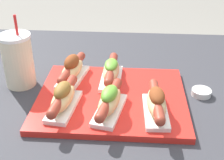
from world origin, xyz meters
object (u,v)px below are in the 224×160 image
(hot_dog_0, at_px, (63,97))
(hot_dog_1, at_px, (109,101))
(hot_dog_4, at_px, (111,71))
(sauce_bowl, at_px, (201,92))
(drink_cup, at_px, (18,60))
(hot_dog_3, at_px, (72,69))
(hot_dog_2, at_px, (156,103))
(serving_tray, at_px, (112,98))

(hot_dog_0, bearing_deg, hot_dog_1, -3.61)
(hot_dog_4, xyz_separation_m, sauce_bowl, (0.27, -0.04, -0.04))
(sauce_bowl, relative_size, drink_cup, 0.25)
(hot_dog_1, bearing_deg, hot_dog_0, 176.39)
(hot_dog_3, distance_m, drink_cup, 0.16)
(hot_dog_3, relative_size, sauce_bowl, 3.39)
(sauce_bowl, bearing_deg, hot_dog_1, -153.83)
(hot_dog_0, bearing_deg, drink_cup, 138.46)
(hot_dog_0, height_order, hot_dog_2, hot_dog_0)
(hot_dog_2, bearing_deg, hot_dog_1, -179.43)
(hot_dog_0, bearing_deg, hot_dog_3, 91.65)
(hot_dog_0, bearing_deg, hot_dog_2, -1.55)
(sauce_bowl, height_order, drink_cup, drink_cup)
(hot_dog_2, height_order, drink_cup, drink_cup)
(hot_dog_0, relative_size, hot_dog_3, 1.01)
(hot_dog_4, distance_m, sauce_bowl, 0.28)
(sauce_bowl, bearing_deg, hot_dog_3, 174.67)
(hot_dog_1, height_order, sauce_bowl, hot_dog_1)
(sauce_bowl, bearing_deg, hot_dog_4, 172.03)
(sauce_bowl, bearing_deg, drink_cup, 177.32)
(hot_dog_3, distance_m, hot_dog_4, 0.12)
(hot_dog_4, height_order, drink_cup, drink_cup)
(hot_dog_1, relative_size, drink_cup, 0.86)
(hot_dog_0, relative_size, hot_dog_4, 0.99)
(serving_tray, xyz_separation_m, hot_dog_3, (-0.13, 0.09, 0.04))
(serving_tray, relative_size, hot_dog_1, 2.17)
(hot_dog_0, relative_size, drink_cup, 0.87)
(hot_dog_3, bearing_deg, hot_dog_2, -33.52)
(drink_cup, bearing_deg, hot_dog_1, -28.18)
(serving_tray, xyz_separation_m, hot_dog_4, (-0.01, 0.09, 0.04))
(hot_dog_0, xyz_separation_m, hot_dog_2, (0.24, -0.01, -0.00))
(hot_dog_0, distance_m, hot_dog_3, 0.16)
(hot_dog_2, xyz_separation_m, hot_dog_3, (-0.25, 0.16, 0.00))
(serving_tray, bearing_deg, hot_dog_4, 94.66)
(hot_dog_2, height_order, hot_dog_4, hot_dog_2)
(hot_dog_0, xyz_separation_m, drink_cup, (-0.17, 0.15, 0.03))
(hot_dog_4, bearing_deg, hot_dog_2, -52.31)
(hot_dog_2, xyz_separation_m, sauce_bowl, (0.14, 0.13, -0.04))
(hot_dog_1, distance_m, hot_dog_4, 0.17)
(hot_dog_1, height_order, hot_dog_4, hot_dog_1)
(hot_dog_1, xyz_separation_m, hot_dog_2, (0.12, 0.00, -0.00))
(hot_dog_0, distance_m, hot_dog_2, 0.24)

